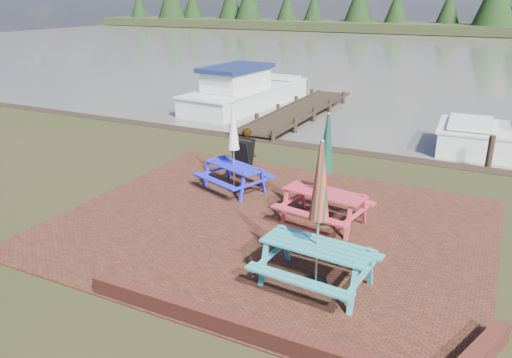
{
  "coord_description": "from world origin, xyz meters",
  "views": [
    {
      "loc": [
        4.1,
        -7.88,
        4.67
      ],
      "look_at": [
        -0.34,
        1.02,
        1.0
      ],
      "focal_mm": 35.0,
      "sensor_mm": 36.0,
      "label": 1
    }
  ],
  "objects_px": {
    "boat_jetty": "(245,93)",
    "person": "(247,129)",
    "picnic_table_red": "(325,187)",
    "jetty": "(298,111)",
    "picnic_table_blue": "(234,161)",
    "chalkboard": "(243,155)",
    "picnic_table_teal": "(318,238)"
  },
  "relations": [
    {
      "from": "boat_jetty",
      "to": "person",
      "type": "height_order",
      "value": "boat_jetty"
    },
    {
      "from": "chalkboard",
      "to": "boat_jetty",
      "type": "xyz_separation_m",
      "value": [
        -4.38,
        8.43,
        -0.03
      ]
    },
    {
      "from": "picnic_table_blue",
      "to": "picnic_table_red",
      "type": "bearing_deg",
      "value": 3.34
    },
    {
      "from": "picnic_table_teal",
      "to": "picnic_table_blue",
      "type": "distance_m",
      "value": 4.72
    },
    {
      "from": "picnic_table_red",
      "to": "person",
      "type": "bearing_deg",
      "value": 145.82
    },
    {
      "from": "person",
      "to": "picnic_table_teal",
      "type": "bearing_deg",
      "value": 129.64
    },
    {
      "from": "picnic_table_blue",
      "to": "jetty",
      "type": "bearing_deg",
      "value": 122.62
    },
    {
      "from": "boat_jetty",
      "to": "jetty",
      "type": "bearing_deg",
      "value": -13.65
    },
    {
      "from": "boat_jetty",
      "to": "person",
      "type": "distance_m",
      "value": 8.19
    },
    {
      "from": "picnic_table_blue",
      "to": "picnic_table_teal",
      "type": "bearing_deg",
      "value": -22.93
    },
    {
      "from": "picnic_table_teal",
      "to": "boat_jetty",
      "type": "distance_m",
      "value": 15.56
    },
    {
      "from": "picnic_table_red",
      "to": "boat_jetty",
      "type": "xyz_separation_m",
      "value": [
        -7.59,
        10.75,
        -0.41
      ]
    },
    {
      "from": "jetty",
      "to": "person",
      "type": "relative_size",
      "value": 5.19
    },
    {
      "from": "chalkboard",
      "to": "picnic_table_blue",
      "type": "bearing_deg",
      "value": -62.73
    },
    {
      "from": "picnic_table_blue",
      "to": "chalkboard",
      "type": "relative_size",
      "value": 2.49
    },
    {
      "from": "jetty",
      "to": "picnic_table_red",
      "type": "bearing_deg",
      "value": -65.05
    },
    {
      "from": "picnic_table_teal",
      "to": "picnic_table_blue",
      "type": "bearing_deg",
      "value": 141.09
    },
    {
      "from": "picnic_table_blue",
      "to": "boat_jetty",
      "type": "distance_m",
      "value": 11.04
    },
    {
      "from": "picnic_table_teal",
      "to": "boat_jetty",
      "type": "bearing_deg",
      "value": 127.23
    },
    {
      "from": "jetty",
      "to": "person",
      "type": "height_order",
      "value": "person"
    },
    {
      "from": "picnic_table_red",
      "to": "boat_jetty",
      "type": "distance_m",
      "value": 13.16
    },
    {
      "from": "chalkboard",
      "to": "picnic_table_red",
      "type": "bearing_deg",
      "value": -28.23
    },
    {
      "from": "picnic_table_red",
      "to": "person",
      "type": "relative_size",
      "value": 1.39
    },
    {
      "from": "person",
      "to": "boat_jetty",
      "type": "bearing_deg",
      "value": -58.75
    },
    {
      "from": "person",
      "to": "picnic_table_red",
      "type": "bearing_deg",
      "value": 139.41
    },
    {
      "from": "picnic_table_teal",
      "to": "person",
      "type": "relative_size",
      "value": 1.47
    },
    {
      "from": "boat_jetty",
      "to": "person",
      "type": "xyz_separation_m",
      "value": [
        3.87,
        -7.21,
        0.43
      ]
    },
    {
      "from": "picnic_table_blue",
      "to": "person",
      "type": "height_order",
      "value": "picnic_table_blue"
    },
    {
      "from": "picnic_table_red",
      "to": "picnic_table_blue",
      "type": "relative_size",
      "value": 1.09
    },
    {
      "from": "person",
      "to": "picnic_table_blue",
      "type": "bearing_deg",
      "value": 114.0
    },
    {
      "from": "picnic_table_red",
      "to": "jetty",
      "type": "relative_size",
      "value": 0.27
    },
    {
      "from": "picnic_table_teal",
      "to": "jetty",
      "type": "relative_size",
      "value": 0.28
    }
  ]
}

